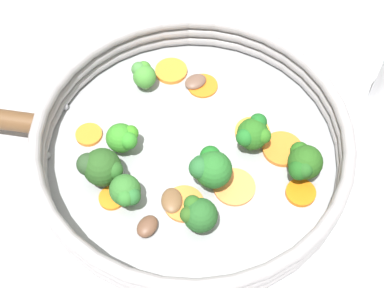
{
  "coord_description": "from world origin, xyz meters",
  "views": [
    {
      "loc": [
        -0.27,
        0.2,
        0.54
      ],
      "look_at": [
        0.0,
        0.0,
        0.03
      ],
      "focal_mm": 50.0,
      "sensor_mm": 36.0,
      "label": 1
    }
  ],
  "objects_px": {
    "broccoli_floret_3": "(123,138)",
    "carrot_slice_1": "(252,132)",
    "carrot_slice_5": "(89,135)",
    "broccoli_floret_4": "(143,74)",
    "broccoli_floret_7": "(304,163)",
    "mushroom_piece_1": "(172,200)",
    "broccoli_floret_2": "(253,133)",
    "carrot_slice_4": "(184,204)",
    "carrot_slice_6": "(112,198)",
    "broccoli_floret_5": "(101,167)",
    "mushroom_piece_0": "(196,82)",
    "carrot_slice_7": "(282,149)",
    "carrot_slice_2": "(203,86)",
    "carrot_slice_0": "(234,187)",
    "broccoli_floret_6": "(210,168)",
    "skillet": "(192,155)",
    "mushroom_piece_2": "(147,226)",
    "broccoli_floret_0": "(199,215)",
    "broccoli_floret_1": "(126,192)",
    "carrot_slice_3": "(301,193)",
    "carrot_slice_8": "(171,71)"
  },
  "relations": [
    {
      "from": "broccoli_floret_3",
      "to": "carrot_slice_1",
      "type": "bearing_deg",
      "value": -116.76
    },
    {
      "from": "carrot_slice_5",
      "to": "broccoli_floret_4",
      "type": "distance_m",
      "value": 0.1
    },
    {
      "from": "broccoli_floret_7",
      "to": "mushroom_piece_1",
      "type": "bearing_deg",
      "value": 67.95
    },
    {
      "from": "broccoli_floret_2",
      "to": "carrot_slice_5",
      "type": "bearing_deg",
      "value": 49.82
    },
    {
      "from": "broccoli_floret_3",
      "to": "carrot_slice_4",
      "type": "bearing_deg",
      "value": -171.49
    },
    {
      "from": "carrot_slice_1",
      "to": "carrot_slice_6",
      "type": "relative_size",
      "value": 1.42
    },
    {
      "from": "carrot_slice_6",
      "to": "broccoli_floret_5",
      "type": "bearing_deg",
      "value": -11.11
    },
    {
      "from": "broccoli_floret_2",
      "to": "mushroom_piece_0",
      "type": "distance_m",
      "value": 0.12
    },
    {
      "from": "carrot_slice_7",
      "to": "carrot_slice_2",
      "type": "bearing_deg",
      "value": 8.21
    },
    {
      "from": "carrot_slice_0",
      "to": "mushroom_piece_0",
      "type": "xyz_separation_m",
      "value": [
        0.15,
        -0.05,
        0.0
      ]
    },
    {
      "from": "broccoli_floret_6",
      "to": "broccoli_floret_7",
      "type": "relative_size",
      "value": 1.1
    },
    {
      "from": "skillet",
      "to": "carrot_slice_5",
      "type": "bearing_deg",
      "value": 44.52
    },
    {
      "from": "broccoli_floret_6",
      "to": "mushroom_piece_2",
      "type": "bearing_deg",
      "value": 94.92
    },
    {
      "from": "broccoli_floret_0",
      "to": "broccoli_floret_1",
      "type": "bearing_deg",
      "value": 35.66
    },
    {
      "from": "broccoli_floret_0",
      "to": "carrot_slice_7",
      "type": "bearing_deg",
      "value": -81.35
    },
    {
      "from": "broccoli_floret_1",
      "to": "carrot_slice_3",
      "type": "bearing_deg",
      "value": -121.92
    },
    {
      "from": "carrot_slice_2",
      "to": "broccoli_floret_5",
      "type": "xyz_separation_m",
      "value": [
        -0.05,
        0.17,
        0.03
      ]
    },
    {
      "from": "carrot_slice_5",
      "to": "mushroom_piece_1",
      "type": "distance_m",
      "value": 0.13
    },
    {
      "from": "carrot_slice_4",
      "to": "carrot_slice_8",
      "type": "xyz_separation_m",
      "value": [
        0.17,
        -0.1,
        0.0
      ]
    },
    {
      "from": "carrot_slice_0",
      "to": "mushroom_piece_0",
      "type": "height_order",
      "value": "mushroom_piece_0"
    },
    {
      "from": "broccoli_floret_5",
      "to": "broccoli_floret_6",
      "type": "xyz_separation_m",
      "value": [
        -0.07,
        -0.09,
        0.0
      ]
    },
    {
      "from": "skillet",
      "to": "carrot_slice_2",
      "type": "relative_size",
      "value": 9.12
    },
    {
      "from": "carrot_slice_1",
      "to": "carrot_slice_8",
      "type": "bearing_deg",
      "value": 10.36
    },
    {
      "from": "broccoli_floret_4",
      "to": "carrot_slice_2",
      "type": "bearing_deg",
      "value": -127.19
    },
    {
      "from": "carrot_slice_5",
      "to": "mushroom_piece_0",
      "type": "distance_m",
      "value": 0.15
    },
    {
      "from": "carrot_slice_2",
      "to": "carrot_slice_4",
      "type": "bearing_deg",
      "value": 136.98
    },
    {
      "from": "carrot_slice_6",
      "to": "broccoli_floret_5",
      "type": "relative_size",
      "value": 0.6
    },
    {
      "from": "carrot_slice_5",
      "to": "carrot_slice_6",
      "type": "relative_size",
      "value": 1.08
    },
    {
      "from": "carrot_slice_4",
      "to": "carrot_slice_8",
      "type": "bearing_deg",
      "value": -30.01
    },
    {
      "from": "carrot_slice_6",
      "to": "broccoli_floret_6",
      "type": "height_order",
      "value": "broccoli_floret_6"
    },
    {
      "from": "carrot_slice_8",
      "to": "broccoli_floret_7",
      "type": "xyz_separation_m",
      "value": [
        -0.21,
        -0.03,
        0.03
      ]
    },
    {
      "from": "carrot_slice_6",
      "to": "broccoli_floret_4",
      "type": "height_order",
      "value": "broccoli_floret_4"
    },
    {
      "from": "carrot_slice_4",
      "to": "carrot_slice_6",
      "type": "bearing_deg",
      "value": 49.87
    },
    {
      "from": "carrot_slice_2",
      "to": "broccoli_floret_0",
      "type": "height_order",
      "value": "broccoli_floret_0"
    },
    {
      "from": "carrot_slice_6",
      "to": "broccoli_floret_7",
      "type": "bearing_deg",
      "value": -117.2
    },
    {
      "from": "carrot_slice_0",
      "to": "broccoli_floret_0",
      "type": "height_order",
      "value": "broccoli_floret_0"
    },
    {
      "from": "broccoli_floret_2",
      "to": "carrot_slice_0",
      "type": "bearing_deg",
      "value": 122.63
    },
    {
      "from": "broccoli_floret_2",
      "to": "carrot_slice_7",
      "type": "bearing_deg",
      "value": -132.66
    },
    {
      "from": "broccoli_floret_3",
      "to": "mushroom_piece_2",
      "type": "distance_m",
      "value": 0.11
    },
    {
      "from": "broccoli_floret_5",
      "to": "carrot_slice_5",
      "type": "bearing_deg",
      "value": -14.09
    },
    {
      "from": "carrot_slice_3",
      "to": "broccoli_floret_1",
      "type": "distance_m",
      "value": 0.19
    },
    {
      "from": "broccoli_floret_0",
      "to": "mushroom_piece_0",
      "type": "bearing_deg",
      "value": -34.77
    },
    {
      "from": "broccoli_floret_6",
      "to": "mushroom_piece_0",
      "type": "xyz_separation_m",
      "value": [
        0.12,
        -0.07,
        -0.03
      ]
    },
    {
      "from": "mushroom_piece_1",
      "to": "skillet",
      "type": "bearing_deg",
      "value": -53.57
    },
    {
      "from": "carrot_slice_1",
      "to": "carrot_slice_5",
      "type": "relative_size",
      "value": 1.31
    },
    {
      "from": "broccoli_floret_0",
      "to": "broccoli_floret_3",
      "type": "height_order",
      "value": "broccoli_floret_0"
    },
    {
      "from": "broccoli_floret_7",
      "to": "mushroom_piece_0",
      "type": "xyz_separation_m",
      "value": [
        0.18,
        0.02,
        -0.02
      ]
    },
    {
      "from": "broccoli_floret_1",
      "to": "broccoli_floret_7",
      "type": "bearing_deg",
      "value": -115.03
    },
    {
      "from": "carrot_slice_7",
      "to": "broccoli_floret_5",
      "type": "xyz_separation_m",
      "value": [
        0.09,
        0.19,
        0.03
      ]
    },
    {
      "from": "broccoli_floret_1",
      "to": "broccoli_floret_5",
      "type": "distance_m",
      "value": 0.04
    }
  ]
}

